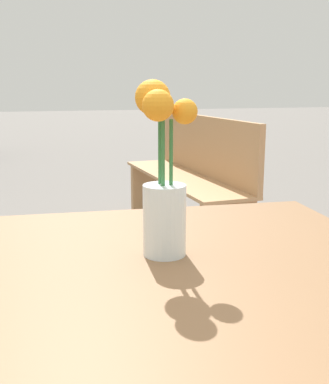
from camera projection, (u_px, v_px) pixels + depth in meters
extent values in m
cube|color=brown|center=(154.00, 294.00, 0.78)|extent=(1.06, 1.06, 0.03)
cylinder|color=brown|center=(277.00, 338.00, 1.36)|extent=(0.05, 0.05, 0.70)
cylinder|color=silver|center=(164.00, 220.00, 0.91)|extent=(0.08, 0.08, 0.14)
cylinder|color=silver|center=(164.00, 234.00, 0.91)|extent=(0.07, 0.07, 0.07)
cylinder|color=#337038|center=(171.00, 186.00, 0.89)|extent=(0.01, 0.01, 0.25)
sphere|color=orange|center=(185.00, 111.00, 0.86)|extent=(0.05, 0.05, 0.05)
cylinder|color=#337038|center=(160.00, 180.00, 0.90)|extent=(0.01, 0.01, 0.26)
sphere|color=orange|center=(153.00, 97.00, 0.89)|extent=(0.07, 0.07, 0.07)
cylinder|color=#337038|center=(163.00, 185.00, 0.88)|extent=(0.01, 0.01, 0.26)
sphere|color=orange|center=(158.00, 105.00, 0.83)|extent=(0.06, 0.06, 0.06)
cube|color=tan|center=(183.00, 178.00, 3.26)|extent=(0.46, 1.48, 0.02)
cube|color=tan|center=(205.00, 146.00, 3.27)|extent=(0.13, 1.46, 0.40)
cube|color=tan|center=(228.00, 238.00, 2.69)|extent=(0.33, 0.08, 0.43)
cube|color=tan|center=(151.00, 190.00, 3.92)|extent=(0.33, 0.08, 0.43)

